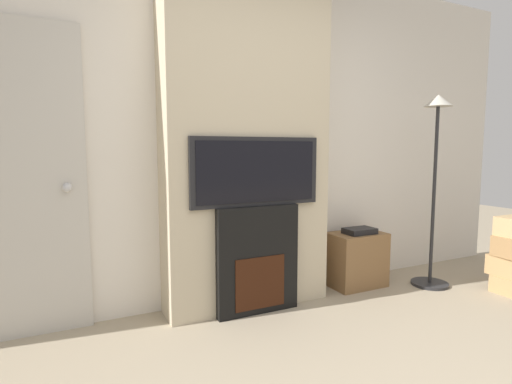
# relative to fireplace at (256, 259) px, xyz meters

# --- Properties ---
(wall_back) EXTENTS (6.00, 0.06, 2.70)m
(wall_back) POSITION_rel_fireplace_xyz_m (0.00, 0.35, 0.95)
(wall_back) COLOR silver
(wall_back) RESTS_ON ground_plane
(chimney_breast) EXTENTS (1.29, 0.32, 2.70)m
(chimney_breast) POSITION_rel_fireplace_xyz_m (0.00, 0.16, 0.95)
(chimney_breast) COLOR beige
(chimney_breast) RESTS_ON ground_plane
(fireplace) EXTENTS (0.64, 0.15, 0.81)m
(fireplace) POSITION_rel_fireplace_xyz_m (0.00, 0.00, 0.00)
(fireplace) COLOR black
(fireplace) RESTS_ON ground_plane
(television) EXTENTS (1.01, 0.07, 0.50)m
(television) POSITION_rel_fireplace_xyz_m (0.00, -0.00, 0.66)
(television) COLOR black
(television) RESTS_ON fireplace
(floor_lamp) EXTENTS (0.32, 0.32, 1.69)m
(floor_lamp) POSITION_rel_fireplace_xyz_m (1.66, -0.16, 0.68)
(floor_lamp) COLOR #262628
(floor_lamp) RESTS_ON ground_plane
(media_stand) EXTENTS (0.49, 0.32, 0.53)m
(media_stand) POSITION_rel_fireplace_xyz_m (1.06, 0.12, -0.15)
(media_stand) COLOR brown
(media_stand) RESTS_ON ground_plane
(entry_door) EXTENTS (0.82, 0.09, 2.03)m
(entry_door) POSITION_rel_fireplace_xyz_m (-1.53, 0.30, 0.61)
(entry_door) COLOR #BCB7AD
(entry_door) RESTS_ON ground_plane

